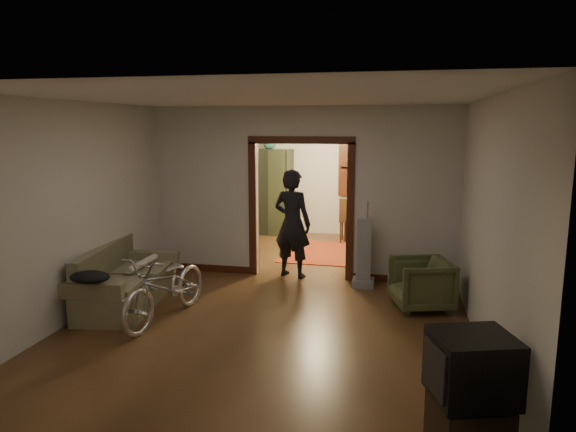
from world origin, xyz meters
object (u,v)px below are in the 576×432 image
(sofa, at_px, (126,277))
(locker, at_px, (270,192))
(person, at_px, (292,224))
(bicycle, at_px, (166,286))
(desk, at_px, (369,223))
(armchair, at_px, (421,284))

(sofa, bearing_deg, locker, 73.55)
(sofa, height_order, person, person)
(sofa, distance_m, locker, 5.26)
(sofa, height_order, bicycle, bicycle)
(sofa, bearing_deg, desk, 49.54)
(bicycle, xyz_separation_m, person, (1.19, 2.25, 0.45))
(bicycle, xyz_separation_m, locker, (-0.02, 5.57, 0.53))
(person, height_order, desk, person)
(bicycle, bearing_deg, locker, 99.27)
(sofa, relative_size, armchair, 2.36)
(armchair, bearing_deg, desk, 176.27)
(sofa, xyz_separation_m, bicycle, (0.79, -0.39, 0.04))
(person, xyz_separation_m, locker, (-1.21, 3.32, 0.08))
(sofa, xyz_separation_m, locker, (0.77, 5.18, 0.56))
(desk, bearing_deg, armchair, -67.44)
(armchair, xyz_separation_m, person, (-2.03, 1.13, 0.55))
(bicycle, distance_m, locker, 5.59)
(person, distance_m, locker, 3.53)
(sofa, bearing_deg, armchair, 2.36)
(person, bearing_deg, armchair, 167.94)
(armchair, distance_m, desk, 4.21)
(locker, bearing_deg, sofa, -85.23)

